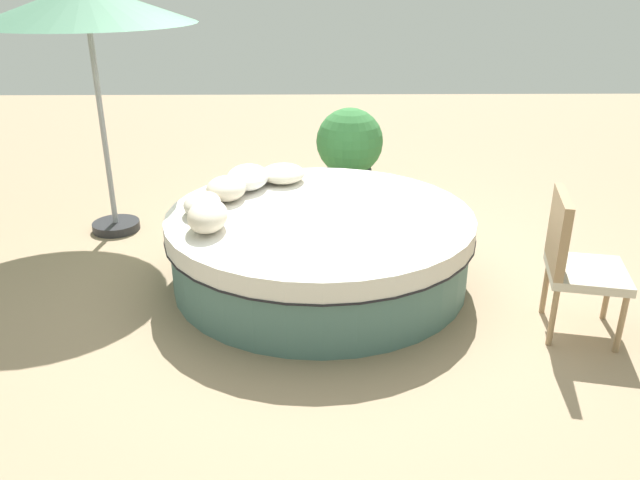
{
  "coord_description": "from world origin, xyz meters",
  "views": [
    {
      "loc": [
        4.59,
        -0.06,
        2.34
      ],
      "look_at": [
        0.0,
        0.0,
        0.35
      ],
      "focal_mm": 35.73,
      "sensor_mm": 36.0,
      "label": 1
    }
  ],
  "objects_px": {
    "throw_pillow_0": "(283,173)",
    "planter": "(349,149)",
    "throw_pillow_4": "(208,216)",
    "throw_pillow_2": "(226,188)",
    "round_bed": "(320,246)",
    "throw_pillow_3": "(202,204)",
    "patio_chair": "(574,256)",
    "throw_pillow_1": "(248,177)",
    "patio_umbrella": "(86,7)"
  },
  "relations": [
    {
      "from": "throw_pillow_0",
      "to": "throw_pillow_4",
      "type": "relative_size",
      "value": 1.02
    },
    {
      "from": "throw_pillow_3",
      "to": "patio_chair",
      "type": "relative_size",
      "value": 0.41
    },
    {
      "from": "throw_pillow_1",
      "to": "planter",
      "type": "distance_m",
      "value": 1.68
    },
    {
      "from": "throw_pillow_2",
      "to": "throw_pillow_4",
      "type": "xyz_separation_m",
      "value": [
        0.65,
        -0.05,
        0.01
      ]
    },
    {
      "from": "planter",
      "to": "throw_pillow_1",
      "type": "bearing_deg",
      "value": -34.66
    },
    {
      "from": "throw_pillow_4",
      "to": "planter",
      "type": "distance_m",
      "value": 2.6
    },
    {
      "from": "patio_chair",
      "to": "throw_pillow_4",
      "type": "bearing_deg",
      "value": -87.53
    },
    {
      "from": "throw_pillow_1",
      "to": "patio_chair",
      "type": "height_order",
      "value": "patio_chair"
    },
    {
      "from": "throw_pillow_4",
      "to": "patio_chair",
      "type": "relative_size",
      "value": 0.45
    },
    {
      "from": "throw_pillow_0",
      "to": "throw_pillow_3",
      "type": "xyz_separation_m",
      "value": [
        0.78,
        -0.59,
        0.0
      ]
    },
    {
      "from": "round_bed",
      "to": "planter",
      "type": "distance_m",
      "value": 2.04
    },
    {
      "from": "throw_pillow_0",
      "to": "patio_chair",
      "type": "xyz_separation_m",
      "value": [
        1.57,
        1.99,
        -0.09
      ]
    },
    {
      "from": "throw_pillow_3",
      "to": "patio_chair",
      "type": "xyz_separation_m",
      "value": [
        0.79,
        2.58,
        -0.09
      ]
    },
    {
      "from": "planter",
      "to": "throw_pillow_3",
      "type": "bearing_deg",
      "value": -31.97
    },
    {
      "from": "throw_pillow_3",
      "to": "throw_pillow_1",
      "type": "bearing_deg",
      "value": 154.63
    },
    {
      "from": "throw_pillow_0",
      "to": "throw_pillow_2",
      "type": "xyz_separation_m",
      "value": [
        0.46,
        -0.44,
        0.02
      ]
    },
    {
      "from": "throw_pillow_2",
      "to": "throw_pillow_0",
      "type": "bearing_deg",
      "value": 136.49
    },
    {
      "from": "throw_pillow_2",
      "to": "planter",
      "type": "distance_m",
      "value": 2.01
    },
    {
      "from": "throw_pillow_0",
      "to": "throw_pillow_2",
      "type": "height_order",
      "value": "throw_pillow_2"
    },
    {
      "from": "throw_pillow_0",
      "to": "planter",
      "type": "relative_size",
      "value": 0.46
    },
    {
      "from": "round_bed",
      "to": "throw_pillow_3",
      "type": "relative_size",
      "value": 5.89
    },
    {
      "from": "throw_pillow_0",
      "to": "round_bed",
      "type": "bearing_deg",
      "value": 22.05
    },
    {
      "from": "throw_pillow_1",
      "to": "throw_pillow_3",
      "type": "xyz_separation_m",
      "value": [
        0.62,
        -0.29,
        -0.02
      ]
    },
    {
      "from": "patio_umbrella",
      "to": "planter",
      "type": "xyz_separation_m",
      "value": [
        -0.92,
        2.28,
        -1.47
      ]
    },
    {
      "from": "throw_pillow_0",
      "to": "throw_pillow_1",
      "type": "relative_size",
      "value": 0.87
    },
    {
      "from": "round_bed",
      "to": "planter",
      "type": "relative_size",
      "value": 2.46
    },
    {
      "from": "throw_pillow_2",
      "to": "planter",
      "type": "height_order",
      "value": "planter"
    },
    {
      "from": "throw_pillow_2",
      "to": "patio_umbrella",
      "type": "relative_size",
      "value": 0.18
    },
    {
      "from": "throw_pillow_4",
      "to": "patio_umbrella",
      "type": "xyz_separation_m",
      "value": [
        -1.41,
        -1.13,
        1.33
      ]
    },
    {
      "from": "throw_pillow_2",
      "to": "throw_pillow_4",
      "type": "distance_m",
      "value": 0.66
    },
    {
      "from": "throw_pillow_4",
      "to": "throw_pillow_2",
      "type": "bearing_deg",
      "value": 175.44
    },
    {
      "from": "round_bed",
      "to": "throw_pillow_4",
      "type": "bearing_deg",
      "value": -67.41
    },
    {
      "from": "throw_pillow_0",
      "to": "throw_pillow_3",
      "type": "height_order",
      "value": "throw_pillow_3"
    },
    {
      "from": "throw_pillow_4",
      "to": "patio_chair",
      "type": "xyz_separation_m",
      "value": [
        0.45,
        2.48,
        -0.12
      ]
    },
    {
      "from": "patio_chair",
      "to": "throw_pillow_2",
      "type": "bearing_deg",
      "value": -101.66
    },
    {
      "from": "patio_umbrella",
      "to": "planter",
      "type": "distance_m",
      "value": 2.87
    },
    {
      "from": "throw_pillow_0",
      "to": "planter",
      "type": "height_order",
      "value": "planter"
    },
    {
      "from": "throw_pillow_1",
      "to": "planter",
      "type": "height_order",
      "value": "planter"
    },
    {
      "from": "throw_pillow_1",
      "to": "throw_pillow_3",
      "type": "height_order",
      "value": "throw_pillow_1"
    },
    {
      "from": "round_bed",
      "to": "throw_pillow_2",
      "type": "distance_m",
      "value": 0.9
    },
    {
      "from": "round_bed",
      "to": "throw_pillow_0",
      "type": "distance_m",
      "value": 0.91
    },
    {
      "from": "throw_pillow_2",
      "to": "throw_pillow_3",
      "type": "distance_m",
      "value": 0.35
    },
    {
      "from": "throw_pillow_0",
      "to": "patio_umbrella",
      "type": "height_order",
      "value": "patio_umbrella"
    },
    {
      "from": "throw_pillow_3",
      "to": "patio_chair",
      "type": "bearing_deg",
      "value": 72.91
    },
    {
      "from": "throw_pillow_0",
      "to": "planter",
      "type": "bearing_deg",
      "value": 151.49
    },
    {
      "from": "throw_pillow_1",
      "to": "patio_umbrella",
      "type": "bearing_deg",
      "value": -109.03
    },
    {
      "from": "round_bed",
      "to": "throw_pillow_4",
      "type": "height_order",
      "value": "throw_pillow_4"
    },
    {
      "from": "throw_pillow_0",
      "to": "throw_pillow_1",
      "type": "bearing_deg",
      "value": -60.71
    },
    {
      "from": "throw_pillow_3",
      "to": "throw_pillow_0",
      "type": "bearing_deg",
      "value": 143.12
    },
    {
      "from": "throw_pillow_1",
      "to": "throw_pillow_2",
      "type": "height_order",
      "value": "same"
    }
  ]
}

